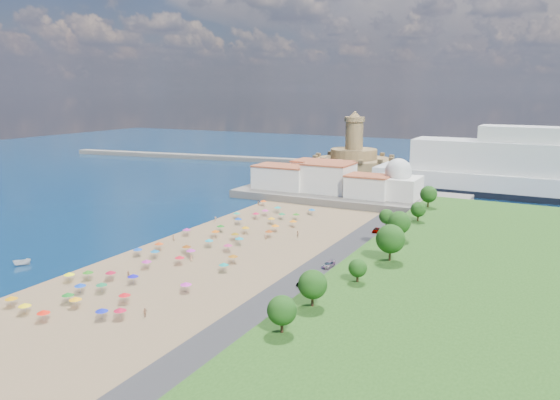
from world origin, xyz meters
The scene contains 12 objects.
ground centered at (0.00, 0.00, 0.00)m, with size 700.00×700.00×0.00m, color #071938.
terrace centered at (10.00, 73.00, 1.50)m, with size 90.00×36.00×3.00m, color #59544C.
jetty centered at (-12.00, 108.00, 1.20)m, with size 18.00×70.00×2.40m, color #59544C.
breakwater centered at (-110.00, 153.00, 1.30)m, with size 200.00×7.00×2.60m, color #59544C.
waterfront_buildings centered at (-3.05, 73.64, 7.88)m, with size 57.00×29.00×11.00m.
domed_building centered at (30.00, 71.00, 8.97)m, with size 16.00×16.00×15.00m.
fortress centered at (-12.00, 138.00, 6.68)m, with size 40.00×40.00×32.40m.
beach_parasols centered at (-0.95, -13.57, 2.15)m, with size 31.21×112.61×2.20m.
beachgoers centered at (0.32, 3.12, 1.15)m, with size 33.37×99.46×1.88m.
moored_boats centered at (-29.40, -50.25, 0.83)m, with size 11.58×18.00×1.67m.
parked_cars centered at (36.00, -3.02, 1.39)m, with size 2.37×55.78×1.40m.
hillside_trees centered at (49.00, -6.44, 10.18)m, with size 14.57×109.06×8.24m.
Camera 1 is at (84.48, -128.86, 43.46)m, focal length 35.00 mm.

